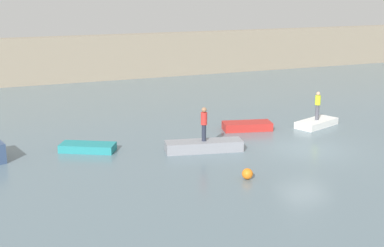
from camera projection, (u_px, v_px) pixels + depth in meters
name	position (u px, v px, depth m)	size (l,w,h in m)	color
ground_plane	(305.00, 149.00, 27.74)	(120.00, 120.00, 0.00)	slate
embankment_wall	(155.00, 55.00, 49.13)	(80.00, 1.20, 3.93)	gray
rowboat_teal	(88.00, 147.00, 27.36)	(2.74, 1.11, 0.40)	teal
rowboat_grey	(204.00, 146.00, 27.35)	(3.89, 1.05, 0.54)	gray
rowboat_red	(247.00, 126.00, 31.37)	(2.79, 1.17, 0.46)	red
rowboat_white	(317.00, 123.00, 32.18)	(2.80, 1.22, 0.39)	white
person_red_shirt	(204.00, 122.00, 27.04)	(0.32, 0.32, 1.74)	#232838
person_hiviz_shirt	(318.00, 104.00, 31.89)	(0.32, 0.32, 1.70)	#4C4C56
mooring_buoy	(247.00, 174.00, 23.42)	(0.49, 0.49, 0.49)	orange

